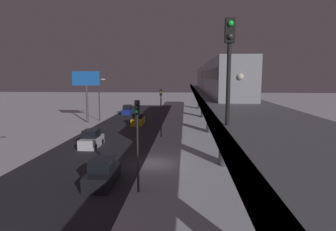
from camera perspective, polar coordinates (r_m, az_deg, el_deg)
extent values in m
plane|color=silver|center=(26.49, -3.10, -9.67)|extent=(240.00, 240.00, 0.00)
cube|color=#28282D|center=(27.92, -16.32, -9.04)|extent=(11.00, 107.48, 0.01)
cube|color=slate|center=(25.47, 12.00, 2.57)|extent=(5.00, 107.48, 0.80)
cube|color=#38383D|center=(25.23, 6.64, 2.64)|extent=(0.24, 105.33, 0.80)
cylinder|color=slate|center=(71.45, 6.57, 3.50)|extent=(1.40, 1.40, 5.30)
cylinder|color=slate|center=(56.17, 7.37, 2.32)|extent=(1.40, 1.40, 5.30)
cylinder|color=slate|center=(40.96, 8.77, 0.28)|extent=(1.40, 1.40, 5.30)
cylinder|color=slate|center=(25.91, 11.81, -4.16)|extent=(1.40, 1.40, 5.30)
cylinder|color=slate|center=(11.69, 23.17, -19.79)|extent=(1.40, 1.40, 5.30)
cube|color=#999EA8|center=(29.01, 11.05, 7.37)|extent=(2.90, 18.00, 3.40)
cube|color=black|center=(29.01, 11.08, 8.17)|extent=(2.94, 16.20, 0.90)
cube|color=#999EA8|center=(47.52, 8.15, 7.54)|extent=(2.90, 18.00, 3.40)
cube|color=black|center=(47.52, 8.16, 8.04)|extent=(2.94, 16.20, 0.90)
sphere|color=white|center=(20.07, 14.41, 7.63)|extent=(0.44, 0.44, 0.44)
cylinder|color=black|center=(11.02, 12.09, 6.35)|extent=(0.16, 0.16, 3.20)
cube|color=black|center=(11.15, 12.39, 16.42)|extent=(0.36, 0.28, 0.90)
sphere|color=#19F23F|center=(11.03, 12.55, 17.72)|extent=(0.22, 0.22, 0.22)
sphere|color=#333333|center=(10.96, 12.48, 15.35)|extent=(0.22, 0.22, 0.22)
cube|color=silver|center=(33.65, -15.18, -5.17)|extent=(1.80, 4.07, 1.10)
cube|color=black|center=(33.45, -15.24, -3.52)|extent=(1.58, 1.96, 0.87)
cylinder|color=black|center=(32.27, -14.44, -6.12)|extent=(0.20, 0.64, 0.64)
cylinder|color=black|center=(32.84, -17.29, -5.99)|extent=(0.20, 0.64, 0.64)
cylinder|color=black|center=(34.62, -13.15, -5.13)|extent=(0.20, 0.64, 0.64)
cylinder|color=black|center=(35.14, -15.83, -5.03)|extent=(0.20, 0.64, 0.64)
cube|color=gold|center=(47.62, -6.06, -1.18)|extent=(1.80, 4.21, 1.10)
cube|color=black|center=(47.48, -6.07, 0.00)|extent=(1.58, 2.02, 0.87)
cube|color=navy|center=(61.51, -8.21, 0.81)|extent=(1.80, 4.22, 1.10)
cube|color=black|center=(61.40, -8.22, 1.73)|extent=(1.58, 2.03, 0.87)
cube|color=black|center=(22.06, -13.08, -11.99)|extent=(1.80, 4.17, 1.10)
cube|color=black|center=(21.74, -13.16, -9.55)|extent=(1.58, 2.00, 0.87)
cylinder|color=#2D2D2D|center=(19.58, -6.11, -7.62)|extent=(0.16, 0.16, 5.50)
cube|color=black|center=(18.99, -6.25, 1.73)|extent=(0.32, 0.32, 0.90)
sphere|color=black|center=(18.78, -6.35, 2.58)|extent=(0.20, 0.20, 0.20)
sphere|color=black|center=(18.81, -6.34, 1.67)|extent=(0.20, 0.20, 0.20)
sphere|color=#19E53F|center=(18.85, -6.33, 0.76)|extent=(0.20, 0.20, 0.20)
cylinder|color=#2D2D2D|center=(37.30, -1.43, -0.21)|extent=(0.16, 0.16, 5.50)
cube|color=black|center=(36.99, -1.45, 4.71)|extent=(0.32, 0.32, 0.90)
sphere|color=black|center=(36.80, -1.47, 5.16)|extent=(0.20, 0.20, 0.20)
sphere|color=yellow|center=(36.81, -1.47, 4.69)|extent=(0.20, 0.20, 0.20)
sphere|color=black|center=(36.83, -1.47, 4.22)|extent=(0.20, 0.20, 0.20)
cylinder|color=#4C4C51|center=(51.08, -16.04, 2.22)|extent=(0.36, 0.36, 6.50)
cube|color=blue|center=(50.86, -16.23, 7.22)|extent=(4.80, 0.30, 2.40)
cylinder|color=#38383D|center=(52.64, -13.73, 3.01)|extent=(0.20, 0.20, 7.50)
ellipsoid|color=#F4E5B2|center=(52.24, -13.02, 7.11)|extent=(0.90, 0.44, 0.30)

